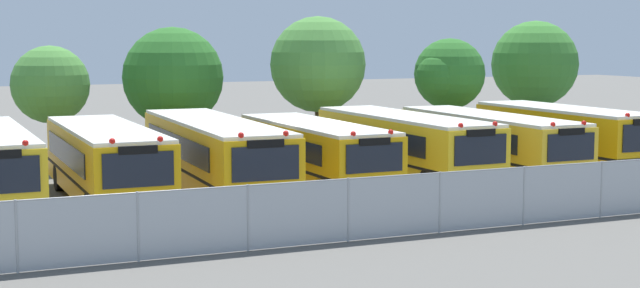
{
  "coord_description": "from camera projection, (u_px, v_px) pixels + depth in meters",
  "views": [
    {
      "loc": [
        -13.17,
        -31.13,
        5.47
      ],
      "look_at": [
        0.32,
        0.0,
        1.6
      ],
      "focal_mm": 52.48,
      "sensor_mm": 36.0,
      "label": 1
    }
  ],
  "objects": [
    {
      "name": "ground_plane",
      "position": [
        312.0,
        188.0,
        34.2
      ],
      "size": [
        160.0,
        160.0,
        0.0
      ],
      "primitive_type": "plane",
      "color": "#595651"
    },
    {
      "name": "school_bus_3",
      "position": [
        315.0,
        152.0,
        33.95
      ],
      "size": [
        2.63,
        9.57,
        2.54
      ],
      "rotation": [
        0.0,
        0.0,
        3.16
      ],
      "color": "#EAA80C",
      "rests_on": "ground_plane"
    },
    {
      "name": "school_bus_2",
      "position": [
        214.0,
        153.0,
        32.65
      ],
      "size": [
        2.88,
        11.68,
        2.74
      ],
      "rotation": [
        0.0,
        0.0,
        3.11
      ],
      "color": "#EAA80C",
      "rests_on": "ground_plane"
    },
    {
      "name": "tree_5",
      "position": [
        537.0,
        63.0,
        48.09
      ],
      "size": [
        4.44,
        4.44,
        6.34
      ],
      "color": "#4C3823",
      "rests_on": "ground_plane"
    },
    {
      "name": "traffic_cone",
      "position": [
        254.0,
        225.0,
        25.72
      ],
      "size": [
        0.49,
        0.49,
        0.65
      ],
      "primitive_type": "cone",
      "color": "#EA5914",
      "rests_on": "ground_plane"
    },
    {
      "name": "tree_1",
      "position": [
        50.0,
        85.0,
        38.61
      ],
      "size": [
        3.23,
        3.23,
        5.15
      ],
      "color": "#4C3823",
      "rests_on": "ground_plane"
    },
    {
      "name": "school_bus_5",
      "position": [
        489.0,
        142.0,
        36.95
      ],
      "size": [
        2.5,
        10.34,
        2.59
      ],
      "rotation": [
        0.0,
        0.0,
        3.14
      ],
      "color": "yellow",
      "rests_on": "ground_plane"
    },
    {
      "name": "tree_3",
      "position": [
        317.0,
        64.0,
        43.24
      ],
      "size": [
        4.44,
        4.44,
        6.46
      ],
      "color": "#4C3823",
      "rests_on": "ground_plane"
    },
    {
      "name": "school_bus_1",
      "position": [
        106.0,
        161.0,
        30.92
      ],
      "size": [
        2.58,
        10.15,
        2.67
      ],
      "rotation": [
        0.0,
        0.0,
        3.14
      ],
      "color": "#EAA80C",
      "rests_on": "ground_plane"
    },
    {
      "name": "school_bus_6",
      "position": [
        564.0,
        136.0,
        38.67
      ],
      "size": [
        2.68,
        9.41,
        2.73
      ],
      "rotation": [
        0.0,
        0.0,
        3.16
      ],
      "color": "#EAA80C",
      "rests_on": "ground_plane"
    },
    {
      "name": "tree_4",
      "position": [
        447.0,
        75.0,
        44.61
      ],
      "size": [
        3.56,
        3.4,
        5.44
      ],
      "color": "#4C3823",
      "rests_on": "ground_plane"
    },
    {
      "name": "chainlink_fence",
      "position": [
        440.0,
        201.0,
        26.2
      ],
      "size": [
        28.46,
        0.07,
        1.74
      ],
      "color": "#9EA0A3",
      "rests_on": "ground_plane"
    },
    {
      "name": "tree_2",
      "position": [
        174.0,
        78.0,
        41.32
      ],
      "size": [
        4.45,
        4.45,
        5.95
      ],
      "color": "#4C3823",
      "rests_on": "ground_plane"
    },
    {
      "name": "school_bus_4",
      "position": [
        404.0,
        144.0,
        35.66
      ],
      "size": [
        2.77,
        10.44,
        2.68
      ],
      "rotation": [
        0.0,
        0.0,
        3.16
      ],
      "color": "yellow",
      "rests_on": "ground_plane"
    }
  ]
}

